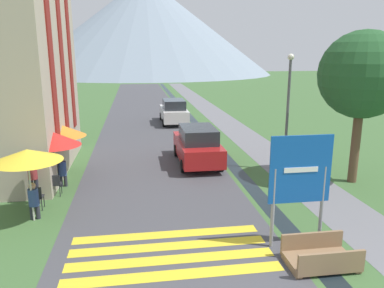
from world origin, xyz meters
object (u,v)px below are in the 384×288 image
(parked_car_far, at_px, (174,111))
(footbridge, at_px, (321,257))
(cafe_umbrella_middle_red, at_px, (54,139))
(cafe_umbrella_rear_orange, at_px, (60,130))
(cafe_umbrella_front_yellow, at_px, (27,155))
(person_seated_far, at_px, (62,170))
(person_standing_terrace, at_px, (33,176))
(cafe_chair_far_right, at_px, (51,169))
(person_seated_near, at_px, (34,199))
(streetlamp, at_px, (288,103))
(cafe_chair_middle, at_px, (55,183))
(parked_car_near, at_px, (197,145))
(cafe_chair_near_right, at_px, (36,196))
(tree_by_path, at_px, (363,75))
(road_sign, at_px, (300,178))

(parked_car_far, bearing_deg, footbridge, -85.37)
(cafe_umbrella_middle_red, relative_size, cafe_umbrella_rear_orange, 1.02)
(cafe_umbrella_front_yellow, relative_size, person_seated_far, 1.89)
(person_standing_terrace, bearing_deg, cafe_chair_far_right, 88.68)
(cafe_umbrella_middle_red, relative_size, person_seated_near, 1.87)
(streetlamp, bearing_deg, parked_car_far, 107.17)
(cafe_umbrella_rear_orange, bearing_deg, cafe_umbrella_front_yellow, -91.39)
(cafe_umbrella_middle_red, bearing_deg, cafe_umbrella_front_yellow, -94.15)
(cafe_chair_middle, xyz_separation_m, cafe_umbrella_front_yellow, (-0.28, -2.08, 1.66))
(parked_car_near, bearing_deg, cafe_chair_middle, -150.05)
(parked_car_near, distance_m, person_standing_terrace, 7.74)
(cafe_chair_near_right, bearing_deg, tree_by_path, -5.29)
(cafe_chair_middle, height_order, cafe_umbrella_middle_red, cafe_umbrella_middle_red)
(parked_car_near, xyz_separation_m, cafe_umbrella_front_yellow, (-6.25, -5.53, 1.26))
(parked_car_far, height_order, person_standing_terrace, parked_car_far)
(tree_by_path, bearing_deg, cafe_chair_middle, 179.26)
(parked_car_far, relative_size, streetlamp, 0.87)
(person_seated_far, relative_size, tree_by_path, 0.20)
(footbridge, relative_size, tree_by_path, 0.28)
(road_sign, height_order, person_seated_far, road_sign)
(person_standing_terrace, bearing_deg, cafe_umbrella_middle_red, 71.38)
(road_sign, xyz_separation_m, cafe_umbrella_front_yellow, (-7.66, 2.75, 0.19))
(cafe_umbrella_rear_orange, height_order, streetlamp, streetlamp)
(cafe_chair_near_right, distance_m, person_seated_far, 2.35)
(cafe_umbrella_middle_red, bearing_deg, person_seated_far, 60.26)
(parked_car_near, xyz_separation_m, streetlamp, (3.80, -1.59, 2.17))
(cafe_umbrella_rear_orange, distance_m, person_standing_terrace, 3.49)
(footbridge, distance_m, streetlamp, 8.57)
(cafe_chair_middle, relative_size, cafe_umbrella_rear_orange, 0.38)
(person_seated_far, bearing_deg, footbridge, -43.02)
(person_seated_near, bearing_deg, parked_car_far, 69.06)
(cafe_umbrella_front_yellow, xyz_separation_m, tree_by_path, (12.21, 1.93, 2.22))
(cafe_umbrella_rear_orange, height_order, person_seated_far, cafe_umbrella_rear_orange)
(parked_car_near, bearing_deg, cafe_umbrella_middle_red, -156.14)
(cafe_umbrella_front_yellow, bearing_deg, streetlamp, 21.38)
(cafe_umbrella_front_yellow, relative_size, person_standing_terrace, 1.31)
(streetlamp, bearing_deg, cafe_chair_near_right, -163.02)
(footbridge, bearing_deg, cafe_chair_near_right, 149.47)
(cafe_chair_far_right, distance_m, person_seated_far, 0.96)
(parked_car_near, distance_m, cafe_umbrella_front_yellow, 8.44)
(parked_car_near, xyz_separation_m, cafe_chair_near_right, (-6.34, -4.69, -0.40))
(cafe_chair_middle, height_order, tree_by_path, tree_by_path)
(cafe_chair_far_right, relative_size, cafe_chair_middle, 1.00)
(parked_car_far, bearing_deg, cafe_chair_middle, -112.63)
(person_standing_terrace, height_order, streetlamp, streetlamp)
(cafe_umbrella_middle_red, bearing_deg, parked_car_far, 65.96)
(person_seated_near, relative_size, person_standing_terrace, 0.69)
(cafe_umbrella_rear_orange, distance_m, person_seated_near, 4.79)
(cafe_umbrella_front_yellow, xyz_separation_m, person_seated_far, (0.37, 3.14, -1.48))
(road_sign, xyz_separation_m, person_seated_far, (-7.29, 5.89, -1.29))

